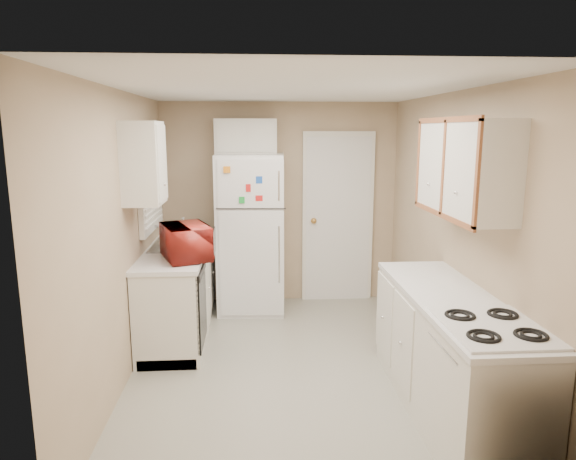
{
  "coord_description": "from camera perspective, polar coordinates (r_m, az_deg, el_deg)",
  "views": [
    {
      "loc": [
        -0.33,
        -4.23,
        2.08
      ],
      "look_at": [
        0.0,
        0.5,
        1.15
      ],
      "focal_mm": 32.0,
      "sensor_mm": 36.0,
      "label": 1
    }
  ],
  "objects": [
    {
      "name": "floor",
      "position": [
        4.72,
        0.43,
        -15.03
      ],
      "size": [
        3.8,
        3.8,
        0.0
      ],
      "primitive_type": "plane",
      "color": "#B0AEA0",
      "rests_on": "ground"
    },
    {
      "name": "ceiling",
      "position": [
        4.25,
        0.48,
        15.42
      ],
      "size": [
        3.8,
        3.8,
        0.0
      ],
      "primitive_type": "plane",
      "color": "white",
      "rests_on": "floor"
    },
    {
      "name": "wall_left",
      "position": [
        4.45,
        -17.83,
        -0.84
      ],
      "size": [
        3.8,
        3.8,
        0.0
      ],
      "primitive_type": "plane",
      "color": "tan",
      "rests_on": "floor"
    },
    {
      "name": "wall_right",
      "position": [
        4.65,
        17.92,
        -0.35
      ],
      "size": [
        3.8,
        3.8,
        0.0
      ],
      "primitive_type": "plane",
      "color": "tan",
      "rests_on": "floor"
    },
    {
      "name": "wall_back",
      "position": [
        6.2,
        -0.89,
        2.94
      ],
      "size": [
        2.8,
        2.8,
        0.0
      ],
      "primitive_type": "plane",
      "color": "tan",
      "rests_on": "floor"
    },
    {
      "name": "wall_front",
      "position": [
        2.51,
        3.81,
        -9.44
      ],
      "size": [
        2.8,
        2.8,
        0.0
      ],
      "primitive_type": "plane",
      "color": "tan",
      "rests_on": "floor"
    },
    {
      "name": "left_counter",
      "position": [
        5.44,
        -12.02,
        -6.6
      ],
      "size": [
        0.6,
        1.8,
        0.9
      ],
      "primitive_type": "cube",
      "color": "silver",
      "rests_on": "floor"
    },
    {
      "name": "dishwasher",
      "position": [
        4.82,
        -9.58,
        -8.3
      ],
      "size": [
        0.03,
        0.58,
        0.72
      ],
      "primitive_type": "cube",
      "color": "black",
      "rests_on": "floor"
    },
    {
      "name": "sink",
      "position": [
        5.47,
        -11.98,
        -2.03
      ],
      "size": [
        0.54,
        0.74,
        0.16
      ],
      "primitive_type": "cube",
      "color": "gray",
      "rests_on": "left_counter"
    },
    {
      "name": "microwave",
      "position": [
        4.84,
        -11.21,
        -1.4
      ],
      "size": [
        0.64,
        0.5,
        0.38
      ],
      "primitive_type": "imported",
      "rotation": [
        0.0,
        0.0,
        1.93
      ],
      "color": "maroon",
      "rests_on": "left_counter"
    },
    {
      "name": "soap_bottle",
      "position": [
        5.95,
        -11.52,
        0.42
      ],
      "size": [
        0.12,
        0.12,
        0.2
      ],
      "primitive_type": "imported",
      "rotation": [
        0.0,
        0.0,
        -0.35
      ],
      "color": "silver",
      "rests_on": "left_counter"
    },
    {
      "name": "window_blinds",
      "position": [
        5.4,
        -15.04,
        5.62
      ],
      "size": [
        0.1,
        0.98,
        1.08
      ],
      "primitive_type": "cube",
      "color": "silver",
      "rests_on": "wall_left"
    },
    {
      "name": "upper_cabinet_left",
      "position": [
        4.55,
        -15.77,
        7.16
      ],
      "size": [
        0.3,
        0.45,
        0.7
      ],
      "primitive_type": "cube",
      "color": "silver",
      "rests_on": "wall_left"
    },
    {
      "name": "refrigerator",
      "position": [
        5.93,
        -4.08,
        -0.35
      ],
      "size": [
        0.79,
        0.77,
        1.81
      ],
      "primitive_type": "cube",
      "rotation": [
        0.0,
        0.0,
        -0.06
      ],
      "color": "silver",
      "rests_on": "floor"
    },
    {
      "name": "cabinet_over_fridge",
      "position": [
        5.98,
        -4.73,
        10.3
      ],
      "size": [
        0.7,
        0.3,
        0.4
      ],
      "primitive_type": "cube",
      "color": "silver",
      "rests_on": "wall_back"
    },
    {
      "name": "interior_door",
      "position": [
        6.26,
        5.54,
        1.31
      ],
      "size": [
        0.86,
        0.06,
        2.08
      ],
      "primitive_type": "cube",
      "color": "silver",
      "rests_on": "floor"
    },
    {
      "name": "right_counter",
      "position": [
        4.05,
        17.49,
        -13.14
      ],
      "size": [
        0.6,
        2.0,
        0.9
      ],
      "primitive_type": "cube",
      "color": "silver",
      "rests_on": "floor"
    },
    {
      "name": "stove",
      "position": [
        3.59,
        21.31,
        -16.97
      ],
      "size": [
        0.59,
        0.72,
        0.88
      ],
      "primitive_type": "cube",
      "rotation": [
        0.0,
        0.0,
        -0.0
      ],
      "color": "silver",
      "rests_on": "floor"
    },
    {
      "name": "upper_cabinet_right",
      "position": [
        4.06,
        19.05,
        6.54
      ],
      "size": [
        0.3,
        1.2,
        0.7
      ],
      "primitive_type": "cube",
      "color": "silver",
      "rests_on": "wall_right"
    }
  ]
}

